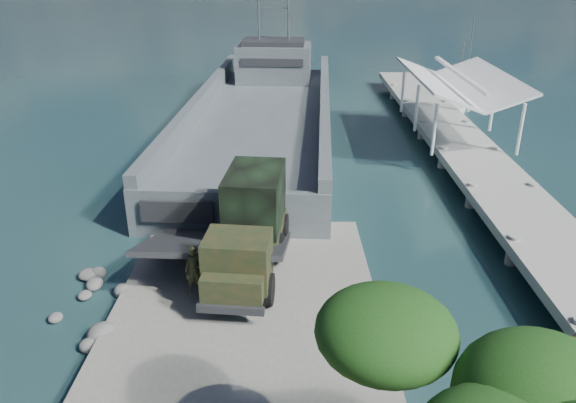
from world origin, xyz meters
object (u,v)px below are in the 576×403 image
Objects in this scene: pier at (457,131)px; military_truck at (250,225)px; soldier at (195,279)px; sailboat_near at (456,108)px; sailboat_far at (466,83)px; landing_craft at (262,126)px.

military_truck is at bearing -129.84° from pier.
sailboat_near is at bearing 53.69° from soldier.
sailboat_far reaches higher than sailboat_near.
military_truck is 1.20× the size of sailboat_far.
sailboat_near is (16.22, 7.12, -0.60)m from landing_craft.
military_truck reaches higher than soldier.
soldier is 0.28× the size of sailboat_far.
pier is 23.20× the size of soldier.
military_truck is (0.27, -19.01, 1.41)m from landing_craft.
soldier is 44.23m from sailboat_far.
sailboat_far is (19.71, 35.87, -1.97)m from military_truck.
landing_craft is 21.77m from soldier.
pier reaches higher than military_truck.
sailboat_near is at bearing 27.20° from landing_craft.
soldier is at bearing -124.96° from sailboat_far.
military_truck is 40.97m from sailboat_far.
military_truck is 3.42m from soldier.
landing_craft reaches higher than military_truck.
landing_craft is 4.72× the size of military_truck.
soldier is at bearing -90.86° from landing_craft.
landing_craft is 20.31× the size of soldier.
sailboat_far is (19.97, 16.86, -0.56)m from landing_craft.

